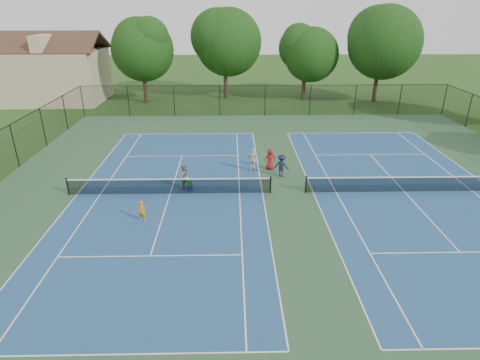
{
  "coord_description": "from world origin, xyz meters",
  "views": [
    {
      "loc": [
        -3.3,
        -21.46,
        10.35
      ],
      "look_at": [
        -2.87,
        -1.0,
        1.3
      ],
      "focal_mm": 30.0,
      "sensor_mm": 36.0,
      "label": 1
    }
  ],
  "objects_px": {
    "tree_back_d": "(382,39)",
    "bystander_b": "(281,166)",
    "clapboard_house": "(57,74)",
    "ball_hopper": "(189,183)",
    "instructor": "(184,176)",
    "child_player": "(142,211)",
    "tree_back_a": "(141,47)",
    "tree_back_c": "(306,51)",
    "bystander_c": "(270,159)",
    "bystander_a": "(253,160)",
    "tree_back_b": "(225,40)",
    "ball_crate": "(190,188)"
  },
  "relations": [
    {
      "from": "instructor",
      "to": "ball_hopper",
      "type": "distance_m",
      "value": 0.56
    },
    {
      "from": "child_player",
      "to": "bystander_b",
      "type": "height_order",
      "value": "bystander_b"
    },
    {
      "from": "bystander_c",
      "to": "bystander_a",
      "type": "bearing_deg",
      "value": 13.17
    },
    {
      "from": "tree_back_b",
      "to": "tree_back_d",
      "type": "relative_size",
      "value": 0.97
    },
    {
      "from": "bystander_c",
      "to": "tree_back_c",
      "type": "bearing_deg",
      "value": -106.86
    },
    {
      "from": "tree_back_d",
      "to": "ball_crate",
      "type": "xyz_separation_m",
      "value": [
        -18.89,
        -23.52,
        -6.66
      ]
    },
    {
      "from": "bystander_a",
      "to": "tree_back_d",
      "type": "bearing_deg",
      "value": -121.12
    },
    {
      "from": "child_player",
      "to": "instructor",
      "type": "distance_m",
      "value": 4.35
    },
    {
      "from": "tree_back_b",
      "to": "bystander_c",
      "type": "relative_size",
      "value": 6.86
    },
    {
      "from": "clapboard_house",
      "to": "ball_hopper",
      "type": "xyz_separation_m",
      "value": [
        17.11,
        -24.52,
        -2.58
      ]
    },
    {
      "from": "bystander_b",
      "to": "tree_back_b",
      "type": "bearing_deg",
      "value": -59.16
    },
    {
      "from": "bystander_a",
      "to": "bystander_c",
      "type": "height_order",
      "value": "bystander_a"
    },
    {
      "from": "bystander_b",
      "to": "bystander_a",
      "type": "bearing_deg",
      "value": -5.67
    },
    {
      "from": "bystander_a",
      "to": "instructor",
      "type": "bearing_deg",
      "value": 36.02
    },
    {
      "from": "child_player",
      "to": "bystander_a",
      "type": "height_order",
      "value": "bystander_a"
    },
    {
      "from": "child_player",
      "to": "instructor",
      "type": "relative_size",
      "value": 0.72
    },
    {
      "from": "clapboard_house",
      "to": "tree_back_d",
      "type": "bearing_deg",
      "value": -1.59
    },
    {
      "from": "tree_back_c",
      "to": "bystander_a",
      "type": "distance_m",
      "value": 23.14
    },
    {
      "from": "tree_back_b",
      "to": "bystander_a",
      "type": "bearing_deg",
      "value": -84.75
    },
    {
      "from": "tree_back_a",
      "to": "instructor",
      "type": "distance_m",
      "value": 24.73
    },
    {
      "from": "bystander_a",
      "to": "tree_back_b",
      "type": "bearing_deg",
      "value": -79.93
    },
    {
      "from": "bystander_a",
      "to": "bystander_c",
      "type": "distance_m",
      "value": 1.22
    },
    {
      "from": "bystander_a",
      "to": "ball_hopper",
      "type": "xyz_separation_m",
      "value": [
        -3.96,
        -2.94,
        -0.31
      ]
    },
    {
      "from": "tree_back_c",
      "to": "tree_back_d",
      "type": "height_order",
      "value": "tree_back_d"
    },
    {
      "from": "child_player",
      "to": "tree_back_a",
      "type": "bearing_deg",
      "value": 111.7
    },
    {
      "from": "ball_crate",
      "to": "bystander_b",
      "type": "bearing_deg",
      "value": 19.29
    },
    {
      "from": "instructor",
      "to": "child_player",
      "type": "bearing_deg",
      "value": 42.77
    },
    {
      "from": "bystander_a",
      "to": "bystander_c",
      "type": "relative_size",
      "value": 1.12
    },
    {
      "from": "clapboard_house",
      "to": "tree_back_c",
      "type": "bearing_deg",
      "value": 0.0
    },
    {
      "from": "bystander_b",
      "to": "bystander_c",
      "type": "xyz_separation_m",
      "value": [
        -0.62,
        1.24,
        -0.02
      ]
    },
    {
      "from": "tree_back_d",
      "to": "ball_hopper",
      "type": "height_order",
      "value": "tree_back_d"
    },
    {
      "from": "tree_back_d",
      "to": "bystander_c",
      "type": "bearing_deg",
      "value": -124.14
    },
    {
      "from": "child_player",
      "to": "bystander_c",
      "type": "height_order",
      "value": "bystander_c"
    },
    {
      "from": "tree_back_b",
      "to": "instructor",
      "type": "height_order",
      "value": "tree_back_b"
    },
    {
      "from": "tree_back_a",
      "to": "tree_back_c",
      "type": "height_order",
      "value": "tree_back_a"
    },
    {
      "from": "child_player",
      "to": "bystander_a",
      "type": "distance_m",
      "value": 8.95
    },
    {
      "from": "ball_hopper",
      "to": "instructor",
      "type": "bearing_deg",
      "value": 137.91
    },
    {
      "from": "tree_back_c",
      "to": "tree_back_d",
      "type": "distance_m",
      "value": 8.17
    },
    {
      "from": "tree_back_c",
      "to": "bystander_c",
      "type": "relative_size",
      "value": 5.74
    },
    {
      "from": "tree_back_d",
      "to": "bystander_b",
      "type": "bearing_deg",
      "value": -121.39
    },
    {
      "from": "tree_back_d",
      "to": "tree_back_a",
      "type": "bearing_deg",
      "value": -180.0
    },
    {
      "from": "tree_back_a",
      "to": "tree_back_b",
      "type": "relative_size",
      "value": 0.91
    },
    {
      "from": "tree_back_b",
      "to": "child_player",
      "type": "relative_size",
      "value": 8.96
    },
    {
      "from": "ball_hopper",
      "to": "tree_back_b",
      "type": "bearing_deg",
      "value": 85.77
    },
    {
      "from": "tree_back_d",
      "to": "child_player",
      "type": "height_order",
      "value": "tree_back_d"
    },
    {
      "from": "tree_back_d",
      "to": "bystander_a",
      "type": "relative_size",
      "value": 6.34
    },
    {
      "from": "bystander_b",
      "to": "tree_back_d",
      "type": "bearing_deg",
      "value": -99.92
    },
    {
      "from": "tree_back_d",
      "to": "tree_back_c",
      "type": "bearing_deg",
      "value": 172.87
    },
    {
      "from": "tree_back_a",
      "to": "tree_back_b",
      "type": "height_order",
      "value": "tree_back_b"
    },
    {
      "from": "tree_back_c",
      "to": "instructor",
      "type": "bearing_deg",
      "value": -114.92
    }
  ]
}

